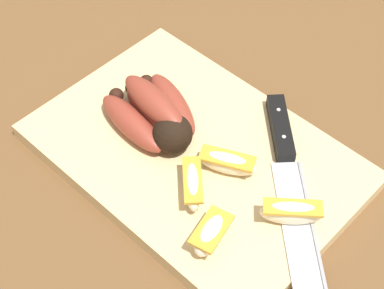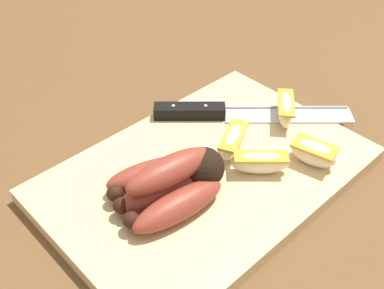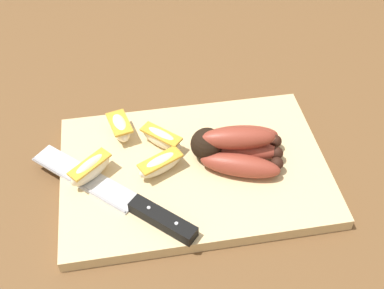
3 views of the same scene
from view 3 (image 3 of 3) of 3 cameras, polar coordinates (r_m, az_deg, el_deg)
name	(u,v)px [view 3 (image 3 of 3)]	position (r m, az deg, el deg)	size (l,w,h in m)	color
ground_plane	(184,181)	(0.71, -0.98, -4.36)	(6.00, 6.00, 0.00)	brown
cutting_board	(194,170)	(0.71, 0.25, -3.08)	(0.39, 0.27, 0.02)	#DBBC84
banana_bunch	(235,147)	(0.70, 5.17, -0.30)	(0.14, 0.12, 0.06)	black
chefs_knife	(134,204)	(0.66, -6.98, -7.15)	(0.22, 0.21, 0.02)	silver
apple_wedge_near	(161,138)	(0.72, -3.70, 0.75)	(0.07, 0.06, 0.03)	#F4E5C1
apple_wedge_middle	(120,127)	(0.75, -8.64, 2.08)	(0.04, 0.06, 0.03)	#F4E5C1
apple_wedge_far	(91,169)	(0.69, -12.07, -2.90)	(0.07, 0.06, 0.03)	#F4E5C1
apple_wedge_extra	(161,164)	(0.69, -3.80, -2.38)	(0.07, 0.05, 0.03)	#F4E5C1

